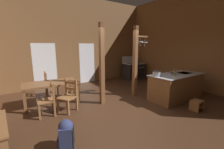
{
  "coord_description": "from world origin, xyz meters",
  "views": [
    {
      "loc": [
        -2.87,
        -3.49,
        1.94
      ],
      "look_at": [
        -0.21,
        0.46,
        1.0
      ],
      "focal_mm": 23.6,
      "sensor_mm": 36.0,
      "label": 1
    }
  ],
  "objects_px": {
    "ladderback_chair_near_window": "(48,100)",
    "ladderback_chair_by_post": "(50,84)",
    "mixing_bowl_on_counter": "(172,74)",
    "step_stool": "(197,104)",
    "dining_table": "(51,85)",
    "kitchen_island": "(176,86)",
    "backpack": "(66,134)",
    "bottle_tall_on_counter": "(174,73)",
    "stockpot_on_counter": "(156,74)",
    "stove_range": "(133,71)",
    "ladderback_chair_at_table_end": "(68,96)"
  },
  "relations": [
    {
      "from": "ladderback_chair_by_post",
      "to": "mixing_bowl_on_counter",
      "type": "height_order",
      "value": "mixing_bowl_on_counter"
    },
    {
      "from": "step_stool",
      "to": "mixing_bowl_on_counter",
      "type": "bearing_deg",
      "value": 79.5
    },
    {
      "from": "step_stool",
      "to": "ladderback_chair_near_window",
      "type": "xyz_separation_m",
      "value": [
        -3.83,
        2.19,
        0.27
      ]
    },
    {
      "from": "kitchen_island",
      "to": "bottle_tall_on_counter",
      "type": "xyz_separation_m",
      "value": [
        -0.29,
        -0.07,
        0.56
      ]
    },
    {
      "from": "dining_table",
      "to": "ladderback_chair_at_table_end",
      "type": "height_order",
      "value": "ladderback_chair_at_table_end"
    },
    {
      "from": "ladderback_chair_at_table_end",
      "to": "mixing_bowl_on_counter",
      "type": "bearing_deg",
      "value": -17.59
    },
    {
      "from": "ladderback_chair_near_window",
      "to": "ladderback_chair_by_post",
      "type": "bearing_deg",
      "value": 76.74
    },
    {
      "from": "ladderback_chair_near_window",
      "to": "backpack",
      "type": "xyz_separation_m",
      "value": [
        -0.01,
        -1.69,
        -0.14
      ]
    },
    {
      "from": "kitchen_island",
      "to": "bottle_tall_on_counter",
      "type": "distance_m",
      "value": 0.64
    },
    {
      "from": "step_stool",
      "to": "mixing_bowl_on_counter",
      "type": "relative_size",
      "value": 2.04
    },
    {
      "from": "kitchen_island",
      "to": "ladderback_chair_by_post",
      "type": "distance_m",
      "value": 4.82
    },
    {
      "from": "kitchen_island",
      "to": "mixing_bowl_on_counter",
      "type": "height_order",
      "value": "mixing_bowl_on_counter"
    },
    {
      "from": "step_stool",
      "to": "ladderback_chair_by_post",
      "type": "xyz_separation_m",
      "value": [
        -3.42,
        3.92,
        0.27
      ]
    },
    {
      "from": "kitchen_island",
      "to": "bottle_tall_on_counter",
      "type": "bearing_deg",
      "value": -165.62
    },
    {
      "from": "stove_range",
      "to": "ladderback_chair_near_window",
      "type": "relative_size",
      "value": 1.39
    },
    {
      "from": "backpack",
      "to": "mixing_bowl_on_counter",
      "type": "height_order",
      "value": "mixing_bowl_on_counter"
    },
    {
      "from": "dining_table",
      "to": "ladderback_chair_at_table_end",
      "type": "bearing_deg",
      "value": -70.73
    },
    {
      "from": "backpack",
      "to": "mixing_bowl_on_counter",
      "type": "xyz_separation_m",
      "value": [
        4.03,
        0.56,
        0.64
      ]
    },
    {
      "from": "stove_range",
      "to": "backpack",
      "type": "bearing_deg",
      "value": -143.41
    },
    {
      "from": "stockpot_on_counter",
      "to": "bottle_tall_on_counter",
      "type": "height_order",
      "value": "bottle_tall_on_counter"
    },
    {
      "from": "bottle_tall_on_counter",
      "to": "backpack",
      "type": "bearing_deg",
      "value": -174.17
    },
    {
      "from": "backpack",
      "to": "stove_range",
      "type": "bearing_deg",
      "value": 36.59
    },
    {
      "from": "kitchen_island",
      "to": "ladderback_chair_near_window",
      "type": "distance_m",
      "value": 4.39
    },
    {
      "from": "ladderback_chair_near_window",
      "to": "stove_range",
      "type": "bearing_deg",
      "value": 22.58
    },
    {
      "from": "stove_range",
      "to": "ladderback_chair_near_window",
      "type": "distance_m",
      "value": 5.58
    },
    {
      "from": "stove_range",
      "to": "step_stool",
      "type": "bearing_deg",
      "value": -107.03
    },
    {
      "from": "ladderback_chair_at_table_end",
      "to": "bottle_tall_on_counter",
      "type": "height_order",
      "value": "bottle_tall_on_counter"
    },
    {
      "from": "stockpot_on_counter",
      "to": "step_stool",
      "type": "bearing_deg",
      "value": -66.44
    },
    {
      "from": "stove_range",
      "to": "ladderback_chair_near_window",
      "type": "xyz_separation_m",
      "value": [
        -5.15,
        -2.14,
        -0.03
      ]
    },
    {
      "from": "backpack",
      "to": "stockpot_on_counter",
      "type": "distance_m",
      "value": 3.47
    },
    {
      "from": "kitchen_island",
      "to": "dining_table",
      "type": "height_order",
      "value": "kitchen_island"
    },
    {
      "from": "ladderback_chair_near_window",
      "to": "kitchen_island",
      "type": "bearing_deg",
      "value": -16.06
    },
    {
      "from": "stockpot_on_counter",
      "to": "ladderback_chair_by_post",
      "type": "bearing_deg",
      "value": 136.6
    },
    {
      "from": "kitchen_island",
      "to": "bottle_tall_on_counter",
      "type": "height_order",
      "value": "bottle_tall_on_counter"
    },
    {
      "from": "step_stool",
      "to": "backpack",
      "type": "height_order",
      "value": "backpack"
    },
    {
      "from": "dining_table",
      "to": "ladderback_chair_at_table_end",
      "type": "distance_m",
      "value": 0.93
    },
    {
      "from": "kitchen_island",
      "to": "stove_range",
      "type": "distance_m",
      "value": 3.48
    },
    {
      "from": "ladderback_chair_by_post",
      "to": "backpack",
      "type": "xyz_separation_m",
      "value": [
        -0.42,
        -3.42,
        -0.14
      ]
    },
    {
      "from": "ladderback_chair_by_post",
      "to": "ladderback_chair_at_table_end",
      "type": "distance_m",
      "value": 1.78
    },
    {
      "from": "stockpot_on_counter",
      "to": "bottle_tall_on_counter",
      "type": "bearing_deg",
      "value": -23.92
    },
    {
      "from": "kitchen_island",
      "to": "ladderback_chair_by_post",
      "type": "bearing_deg",
      "value": 142.29
    },
    {
      "from": "kitchen_island",
      "to": "mixing_bowl_on_counter",
      "type": "distance_m",
      "value": 0.54
    },
    {
      "from": "stove_range",
      "to": "bottle_tall_on_counter",
      "type": "xyz_separation_m",
      "value": [
        -1.22,
        -3.43,
        0.54
      ]
    },
    {
      "from": "kitchen_island",
      "to": "step_stool",
      "type": "xyz_separation_m",
      "value": [
        -0.39,
        -0.97,
        -0.28
      ]
    },
    {
      "from": "mixing_bowl_on_counter",
      "to": "bottle_tall_on_counter",
      "type": "xyz_separation_m",
      "value": [
        -0.09,
        -0.16,
        0.07
      ]
    },
    {
      "from": "step_stool",
      "to": "ladderback_chair_by_post",
      "type": "bearing_deg",
      "value": 131.09
    },
    {
      "from": "stove_range",
      "to": "ladderback_chair_at_table_end",
      "type": "distance_m",
      "value": 5.07
    },
    {
      "from": "ladderback_chair_by_post",
      "to": "backpack",
      "type": "relative_size",
      "value": 1.59
    },
    {
      "from": "step_stool",
      "to": "dining_table",
      "type": "xyz_separation_m",
      "value": [
        -3.56,
        3.01,
        0.47
      ]
    },
    {
      "from": "dining_table",
      "to": "ladderback_chair_near_window",
      "type": "relative_size",
      "value": 1.83
    }
  ]
}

